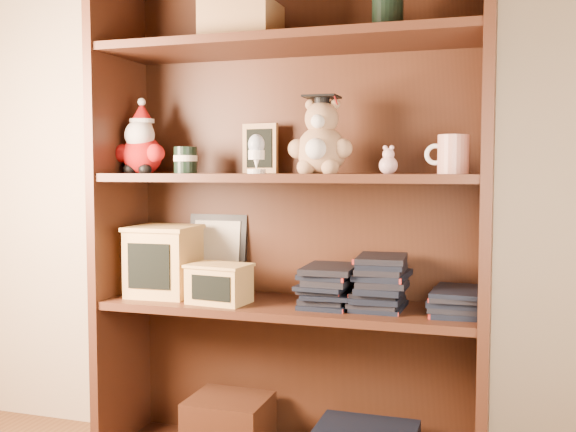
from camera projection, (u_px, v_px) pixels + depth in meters
name	position (u px, v px, depth m)	size (l,w,h in m)	color
bookcase	(292.00, 228.00, 2.11)	(1.20, 0.35, 1.60)	#432113
shelf_lower	(288.00, 307.00, 2.08)	(1.14, 0.33, 0.02)	#432113
shelf_upper	(288.00, 178.00, 2.05)	(1.14, 0.33, 0.02)	#432113
santa_plush	(141.00, 145.00, 2.19)	(0.18, 0.13, 0.25)	#A50F0F
teachers_tin	(186.00, 160.00, 2.15)	(0.08, 0.08, 0.08)	black
chalkboard_plaque	(260.00, 149.00, 2.19)	(0.13, 0.08, 0.16)	#9E7547
egg_cup	(256.00, 152.00, 2.00)	(0.06, 0.06, 0.12)	white
grad_teddy_bear	(321.00, 143.00, 2.01)	(0.20, 0.17, 0.24)	#A87F58
pink_figurine	(388.00, 163.00, 1.96)	(0.05, 0.05, 0.09)	beige
teacher_mug	(452.00, 154.00, 1.90)	(0.12, 0.09, 0.11)	silver
certificate_frame	(217.00, 252.00, 2.29)	(0.21, 0.05, 0.26)	black
treats_box	(164.00, 260.00, 2.20)	(0.22, 0.22, 0.23)	tan
pencils_box	(219.00, 283.00, 2.07)	(0.20, 0.15, 0.12)	tan
book_stack_left	(328.00, 285.00, 2.04)	(0.14, 0.20, 0.13)	black
book_stack_mid	(380.00, 282.00, 1.99)	(0.14, 0.20, 0.16)	black
book_stack_right	(454.00, 300.00, 1.92)	(0.14, 0.20, 0.08)	black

